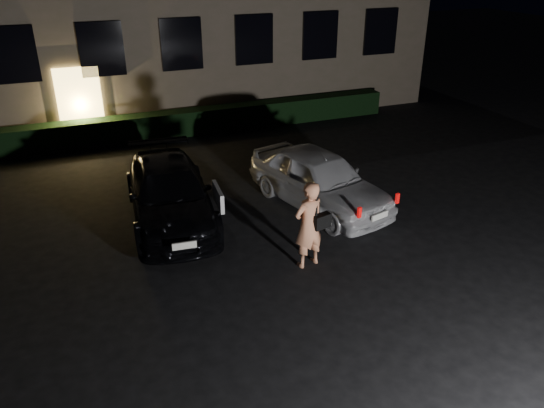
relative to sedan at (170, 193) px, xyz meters
name	(u,v)px	position (x,y,z in m)	size (l,w,h in m)	color
ground	(329,298)	(2.04, -4.31, -0.67)	(80.00, 80.00, 0.00)	black
hedge	(190,122)	(2.04, 6.19, -0.25)	(15.00, 0.70, 0.85)	black
sedan	(170,193)	(0.00, 0.00, 0.00)	(2.30, 4.82, 1.34)	black
hatch	(319,179)	(3.63, -0.66, 0.05)	(2.69, 4.53, 1.44)	silver
man	(309,225)	(2.17, -3.11, 0.26)	(0.84, 0.58, 1.86)	tan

